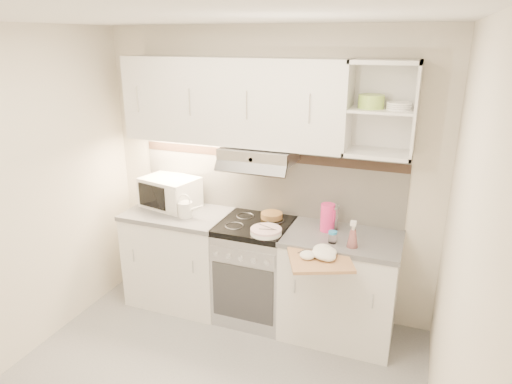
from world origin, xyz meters
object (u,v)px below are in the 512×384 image
(microwave, at_px, (170,192))
(plate_stack, at_px, (266,231))
(watering_can, at_px, (186,209))
(glass_jar, at_px, (332,218))
(cutting_board, at_px, (320,260))
(pink_pitcher, at_px, (328,217))
(spray_bottle, at_px, (353,236))
(electric_range, at_px, (255,270))

(microwave, height_order, plate_stack, microwave)
(watering_can, bearing_deg, glass_jar, 6.15)
(glass_jar, xyz_separation_m, cutting_board, (0.03, -0.51, -0.13))
(microwave, height_order, cutting_board, microwave)
(pink_pitcher, distance_m, glass_jar, 0.04)
(plate_stack, bearing_deg, pink_pitcher, 28.79)
(watering_can, relative_size, plate_stack, 0.98)
(watering_can, distance_m, cutting_board, 1.33)
(pink_pitcher, height_order, spray_bottle, pink_pitcher)
(plate_stack, bearing_deg, watering_can, 172.70)
(pink_pitcher, relative_size, cutting_board, 0.52)
(electric_range, bearing_deg, cutting_board, -31.93)
(plate_stack, height_order, cutting_board, plate_stack)
(plate_stack, distance_m, pink_pitcher, 0.51)
(spray_bottle, height_order, cutting_board, spray_bottle)
(electric_range, distance_m, spray_bottle, 1.02)
(microwave, distance_m, spray_bottle, 1.76)
(cutting_board, bearing_deg, electric_range, 124.94)
(microwave, xyz_separation_m, pink_pitcher, (1.49, -0.04, -0.02))
(electric_range, bearing_deg, pink_pitcher, 5.93)
(glass_jar, height_order, spray_bottle, spray_bottle)
(plate_stack, bearing_deg, electric_range, 132.30)
(electric_range, bearing_deg, glass_jar, 8.67)
(microwave, relative_size, spray_bottle, 2.44)
(glass_jar, distance_m, cutting_board, 0.53)
(microwave, distance_m, plate_stack, 1.09)
(plate_stack, relative_size, pink_pitcher, 1.10)
(electric_range, xyz_separation_m, pink_pitcher, (0.61, 0.06, 0.56))
(microwave, relative_size, glass_jar, 2.65)
(plate_stack, relative_size, spray_bottle, 1.11)
(watering_can, relative_size, cutting_board, 0.56)
(electric_range, xyz_separation_m, watering_can, (-0.62, -0.08, 0.52))
(electric_range, relative_size, pink_pitcher, 3.93)
(pink_pitcher, xyz_separation_m, cutting_board, (0.06, -0.48, -0.14))
(spray_bottle, bearing_deg, watering_can, 172.04)
(electric_range, relative_size, watering_can, 3.65)
(pink_pitcher, distance_m, cutting_board, 0.50)
(microwave, distance_m, pink_pitcher, 1.49)
(electric_range, xyz_separation_m, cutting_board, (0.66, -0.41, 0.42))
(watering_can, relative_size, spray_bottle, 1.09)
(watering_can, xyz_separation_m, glass_jar, (1.25, 0.18, 0.03))
(watering_can, xyz_separation_m, plate_stack, (0.78, -0.10, -0.05))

